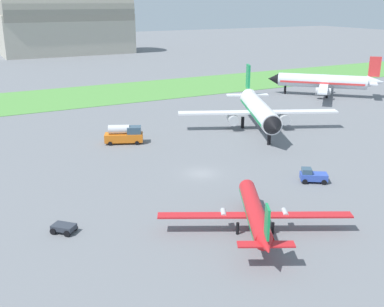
{
  "coord_description": "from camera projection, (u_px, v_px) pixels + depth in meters",
  "views": [
    {
      "loc": [
        -30.37,
        -54.66,
        23.61
      ],
      "look_at": [
        -1.17,
        0.64,
        3.0
      ],
      "focal_mm": 43.66,
      "sensor_mm": 36.0,
      "label": 1
    }
  ],
  "objects": [
    {
      "name": "baggage_cart_midfield",
      "position": [
        64.0,
        228.0,
        49.65
      ],
      "size": [
        2.92,
        2.92,
        0.9
      ],
      "rotation": [
        0.0,
        0.0,
        2.35
      ],
      "color": "#2D333D",
      "rests_on": "ground_plane"
    },
    {
      "name": "airplane_foreground_turboprop",
      "position": [
        255.0,
        212.0,
        49.32
      ],
      "size": [
        18.95,
        16.49,
        6.19
      ],
      "rotation": [
        0.0,
        0.0,
        1.1
      ],
      "color": "red",
      "rests_on": "ground_plane"
    },
    {
      "name": "fuel_truck_near_gate",
      "position": [
        124.0,
        134.0,
        80.36
      ],
      "size": [
        6.92,
        4.77,
        3.29
      ],
      "rotation": [
        0.0,
        0.0,
        5.88
      ],
      "color": "orange",
      "rests_on": "ground_plane"
    },
    {
      "name": "airplane_parked_jet_far",
      "position": [
        324.0,
        81.0,
        119.55
      ],
      "size": [
        23.38,
        23.22,
        10.43
      ],
      "rotation": [
        0.0,
        0.0,
        2.36
      ],
      "color": "silver",
      "rests_on": "ground_plane"
    },
    {
      "name": "ground_plane",
      "position": [
        201.0,
        173.0,
        66.77
      ],
      "size": [
        600.0,
        600.0,
        0.0
      ],
      "primitive_type": "plane",
      "color": "slate"
    },
    {
      "name": "airplane_midfield_jet",
      "position": [
        258.0,
        109.0,
        88.39
      ],
      "size": [
        28.59,
        28.45,
        10.77
      ],
      "rotation": [
        0.0,
        0.0,
        4.29
      ],
      "color": "white",
      "rests_on": "ground_plane"
    },
    {
      "name": "hangar_distant",
      "position": [
        66.0,
        19.0,
        209.65
      ],
      "size": [
        57.18,
        24.92,
        32.33
      ],
      "color": "#B2AD9E",
      "rests_on": "ground_plane"
    },
    {
      "name": "grass_taxiway_strip",
      "position": [
        82.0,
        96.0,
        120.3
      ],
      "size": [
        360.0,
        28.0,
        0.08
      ],
      "primitive_type": "cube",
      "color": "#549342",
      "rests_on": "ground_plane"
    },
    {
      "name": "pushback_tug_by_runway",
      "position": [
        312.0,
        176.0,
        63.35
      ],
      "size": [
        4.0,
        3.46,
        1.95
      ],
      "rotation": [
        0.0,
        0.0,
        2.57
      ],
      "color": "#334FB2",
      "rests_on": "ground_plane"
    }
  ]
}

